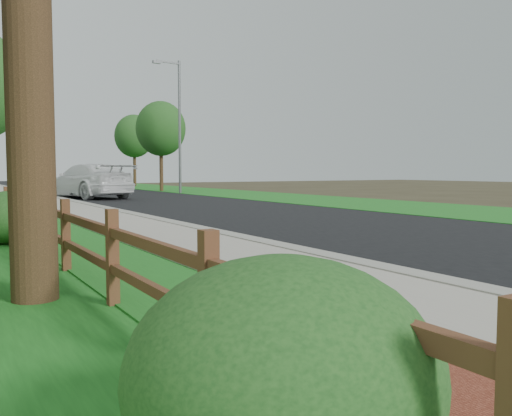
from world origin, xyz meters
TOP-DOWN VIEW (x-y plane):
  - road at (4.60, 35.00)m, footprint 8.00×90.00m
  - curb at (0.40, 35.00)m, footprint 0.40×90.00m
  - wet_gutter at (0.75, 35.00)m, footprint 0.50×90.00m
  - sidewalk at (-0.90, 35.00)m, footprint 2.20×90.00m
  - verge_far at (11.50, 35.00)m, footprint 6.00×90.00m
  - brick_patch at (-2.20, -1.00)m, footprint 1.60×2.40m
  - ranch_fence at (-3.60, 6.40)m, footprint 0.12×16.92m
  - white_suv at (2.00, 26.69)m, footprint 4.13×6.77m
  - dark_car_mid at (5.72, 38.58)m, footprint 4.00×5.52m
  - dark_car_far at (2.00, 42.67)m, footprint 1.96×4.79m
  - streetlight at (8.54, 29.79)m, footprint 1.98×0.44m
  - shrub_a at (-3.90, -1.00)m, footprint 1.70×1.70m
  - shrub_c at (-3.90, 8.98)m, footprint 1.98×1.98m
  - tree_mid_right at (9.00, 33.94)m, footprint 3.56×3.56m
  - tree_far_right at (11.27, 46.71)m, footprint 3.66×3.66m

SIDE VIEW (x-z plane):
  - road at x=4.60m, z-range 0.00..0.02m
  - verge_far at x=11.50m, z-range 0.00..0.04m
  - wet_gutter at x=0.75m, z-range 0.02..0.02m
  - sidewalk at x=-0.90m, z-range 0.00..0.10m
  - brick_patch at x=-2.20m, z-range 0.00..0.11m
  - curb at x=0.40m, z-range 0.00..0.12m
  - shrub_c at x=-3.90m, z-range 0.00..1.11m
  - shrub_a at x=-3.90m, z-range 0.00..1.13m
  - ranch_fence at x=-3.60m, z-range 0.07..1.17m
  - dark_car_far at x=2.00m, z-range 0.02..1.56m
  - dark_car_mid at x=5.72m, z-range 0.02..1.77m
  - white_suv at x=2.00m, z-range 0.02..1.85m
  - tree_mid_right at x=9.00m, z-range 1.26..7.71m
  - tree_far_right at x=11.27m, z-range 1.34..8.08m
  - streetlight at x=8.54m, z-range 0.57..9.13m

